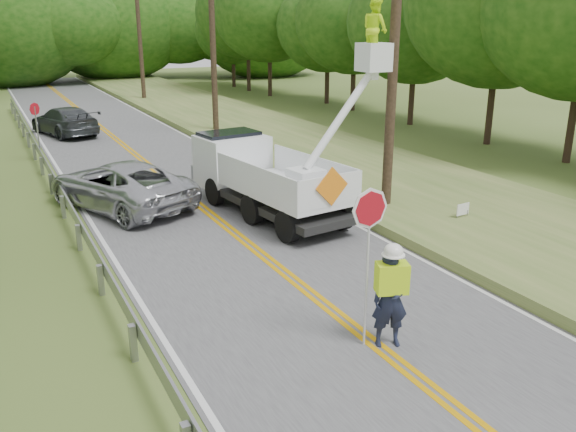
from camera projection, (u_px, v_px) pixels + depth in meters
name	position (u px, v px, depth m)	size (l,w,h in m)	color
ground	(470.00, 421.00, 8.97)	(140.00, 140.00, 0.00)	#465922
road	(184.00, 193.00, 20.79)	(7.20, 96.00, 0.03)	#49484B
guardrail	(57.00, 186.00, 19.63)	(0.18, 48.00, 0.77)	gray
utility_poles	(273.00, 33.00, 23.86)	(1.60, 43.30, 10.00)	black
tall_grass_verge	(354.00, 167.00, 23.83)	(7.00, 96.00, 0.30)	#49672A
treeline_right	(371.00, 17.00, 35.44)	(9.81, 52.04, 10.45)	#332319
treeline_horizon	(48.00, 23.00, 55.03)	(57.43, 15.27, 11.87)	#14420D
flagger	(390.00, 292.00, 10.72)	(1.17, 0.65, 3.02)	#191E33
bucket_truck	(263.00, 164.00, 18.69)	(4.49, 6.58, 6.33)	black
suv_silver	(120.00, 185.00, 18.89)	(2.51, 5.45, 1.51)	#B6B7BE
suv_darkgrey	(65.00, 121.00, 31.07)	(2.04, 5.03, 1.46)	#3D4246
stop_sign_permanent	(36.00, 123.00, 24.78)	(0.43, 0.36, 2.53)	gray
yard_sign	(463.00, 210.00, 17.25)	(0.49, 0.08, 0.70)	white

